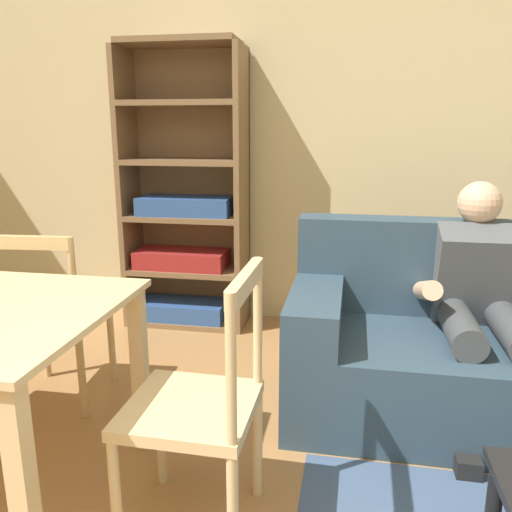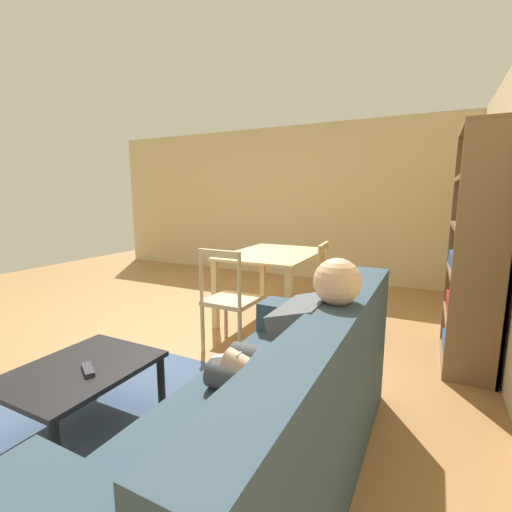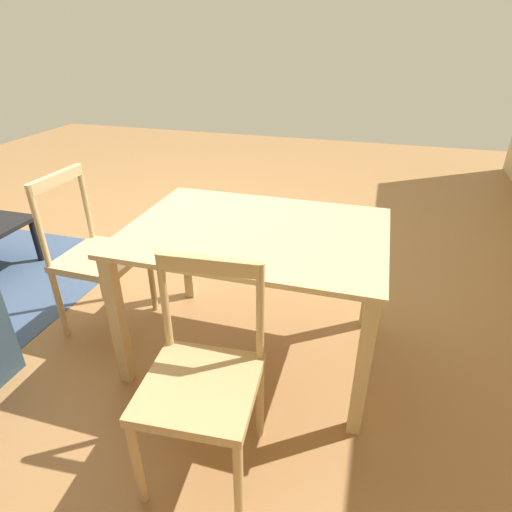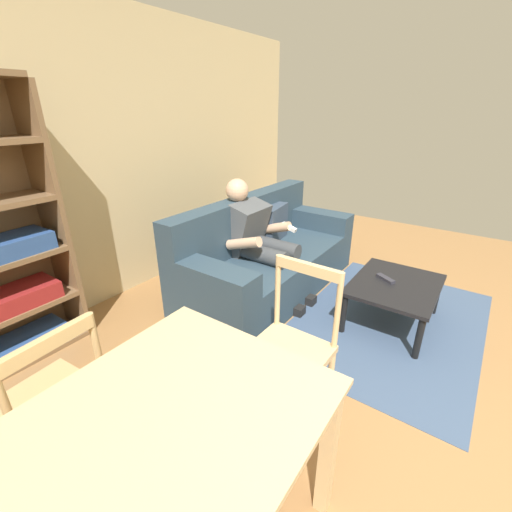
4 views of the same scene
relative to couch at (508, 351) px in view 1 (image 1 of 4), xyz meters
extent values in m
cube|color=#D1BC8C|center=(-1.18, 1.18, 0.92)|extent=(6.36, 0.12, 2.50)
cube|color=#2D4251|center=(-0.01, -0.07, -0.12)|extent=(2.04, 0.86, 0.41)
cube|color=#2D4251|center=(0.00, 0.26, 0.33)|extent=(2.04, 0.22, 0.49)
cube|color=#2D4251|center=(-0.90, -0.06, 0.19)|extent=(0.25, 0.85, 0.20)
cube|color=#4C5156|center=(-0.14, 0.14, 0.32)|extent=(0.40, 0.34, 0.52)
sphere|color=#DBAD89|center=(-0.14, 0.24, 0.67)|extent=(0.21, 0.21, 0.21)
cylinder|color=#3D4145|center=(-0.25, -0.14, 0.16)|extent=(0.15, 0.44, 0.15)
cylinder|color=#DBAD89|center=(-0.26, -0.36, -0.12)|extent=(0.11, 0.11, 0.41)
cube|color=black|center=(-0.26, -0.44, -0.29)|extent=(0.10, 0.24, 0.08)
cylinder|color=#DBAD89|center=(-0.39, -0.02, 0.29)|extent=(0.09, 0.35, 0.19)
cylinder|color=black|center=(-0.28, -0.92, -0.16)|extent=(0.05, 0.05, 0.34)
cube|color=brown|center=(-2.27, 0.92, 0.60)|extent=(0.04, 0.36, 1.86)
cube|color=brown|center=(-1.47, 0.92, 0.60)|extent=(0.04, 0.36, 1.86)
cube|color=brown|center=(-1.87, 1.09, 0.60)|extent=(0.83, 0.02, 1.86)
cube|color=brown|center=(-1.87, 0.92, -0.31)|extent=(0.76, 0.36, 0.04)
cube|color=brown|center=(-1.87, 0.92, 0.06)|extent=(0.76, 0.36, 0.04)
cube|color=brown|center=(-1.87, 0.92, 0.43)|extent=(0.76, 0.36, 0.04)
cube|color=brown|center=(-1.87, 0.92, 0.81)|extent=(0.76, 0.36, 0.04)
cube|color=brown|center=(-1.87, 0.92, 1.18)|extent=(0.76, 0.36, 0.04)
cube|color=brown|center=(-1.87, 0.92, 1.55)|extent=(0.76, 0.36, 0.04)
cube|color=#2D5193|center=(-1.91, 0.90, -0.23)|extent=(0.62, 0.29, 0.12)
cube|color=maroon|center=(-1.90, 0.90, 0.14)|extent=(0.62, 0.29, 0.12)
cube|color=#2D5193|center=(-1.86, 0.90, 0.51)|extent=(0.63, 0.31, 0.12)
cube|color=#D1B27F|center=(-1.61, -1.36, 0.03)|extent=(0.06, 0.06, 0.72)
cube|color=#D1B27F|center=(-1.61, -0.55, 0.03)|extent=(0.06, 0.06, 0.72)
cube|color=tan|center=(-2.19, -0.20, 0.11)|extent=(0.45, 0.45, 0.04)
cylinder|color=tan|center=(-2.01, 0.00, -0.11)|extent=(0.04, 0.04, 0.44)
cylinder|color=tan|center=(-2.39, -0.03, -0.11)|extent=(0.04, 0.04, 0.44)
cylinder|color=tan|center=(-1.98, -0.38, -0.11)|extent=(0.04, 0.04, 0.44)
cylinder|color=tan|center=(-2.36, -0.41, -0.11)|extent=(0.04, 0.04, 0.44)
cylinder|color=tan|center=(-1.98, -0.38, 0.33)|extent=(0.03, 0.03, 0.45)
cube|color=tan|center=(-2.17, -0.39, 0.53)|extent=(0.38, 0.07, 0.06)
cube|color=#D1B27F|center=(-1.26, -0.96, 0.12)|extent=(0.43, 0.43, 0.04)
cylinder|color=#D1B27F|center=(-1.45, -0.76, -0.10)|extent=(0.04, 0.04, 0.45)
cylinder|color=#D1B27F|center=(-1.45, -1.14, -0.10)|extent=(0.04, 0.04, 0.45)
cylinder|color=#D1B27F|center=(-1.07, -0.77, -0.10)|extent=(0.04, 0.04, 0.45)
cylinder|color=#D1B27F|center=(-1.07, -0.77, 0.36)|extent=(0.03, 0.03, 0.48)
cylinder|color=#D1B27F|center=(-1.07, -1.15, 0.36)|extent=(0.03, 0.03, 0.48)
cube|color=#D1B27F|center=(-1.07, -0.96, 0.57)|extent=(0.04, 0.38, 0.06)
camera|label=1|loc=(-0.77, -2.44, 1.03)|focal=36.43mm
camera|label=2|loc=(1.37, 0.59, 1.04)|focal=24.81mm
camera|label=3|loc=(-2.70, 0.83, 1.28)|focal=29.55mm
camera|label=4|loc=(-2.60, -1.68, 1.37)|focal=24.07mm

